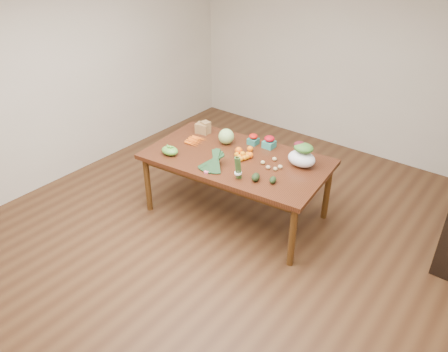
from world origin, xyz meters
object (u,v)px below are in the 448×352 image
Objects in this scene: dining_table at (236,186)px; cabbage at (226,136)px; salad_bag at (302,156)px; kale_bunch at (211,162)px; paper_bag at (203,127)px; asparagus_bundle at (238,168)px; mandarin_cluster at (243,155)px.

dining_table is 10.97× the size of cabbage.
salad_bag is at bearing 4.19° from cabbage.
dining_table is 4.99× the size of kale_bunch.
paper_bag is 1.16m from asparagus_bundle.
mandarin_cluster is 0.41m from kale_bunch.
mandarin_cluster is 0.72× the size of asparagus_bundle.
asparagus_bundle is (0.33, 0.01, 0.05)m from kale_bunch.
kale_bunch is (-0.05, -0.37, 0.45)m from dining_table.
kale_bunch is at bearing -104.21° from dining_table.
cabbage is 0.42m from mandarin_cluster.
cabbage is 0.96m from salad_bag.
mandarin_cluster is (0.78, -0.24, -0.03)m from paper_bag.
mandarin_cluster is at bearing -17.22° from paper_bag.
asparagus_bundle is (0.58, -0.56, 0.03)m from cabbage.
asparagus_bundle is (0.28, -0.36, 0.50)m from dining_table.
kale_bunch is (-0.13, -0.38, 0.03)m from mandarin_cluster.
cabbage is at bearing 140.19° from dining_table.
paper_bag is at bearing 162.78° from mandarin_cluster.
kale_bunch is at bearing -137.77° from salad_bag.
cabbage is 0.60× the size of salad_bag.
mandarin_cluster is (0.37, -0.19, -0.05)m from cabbage.
paper_bag is at bearing 130.27° from kale_bunch.
paper_bag is 1.36m from salad_bag.
cabbage is at bearing 153.39° from mandarin_cluster.
kale_bunch is at bearing -108.18° from mandarin_cluster.
cabbage is (-0.30, 0.20, 0.47)m from dining_table.
asparagus_bundle is at bearing -57.75° from dining_table.
kale_bunch reaches higher than mandarin_cluster.
asparagus_bundle is 0.73m from salad_bag.
salad_bag is at bearing 53.27° from asparagus_bundle.
mandarin_cluster is at bearing -26.61° from cabbage.
kale_bunch reaches higher than dining_table.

